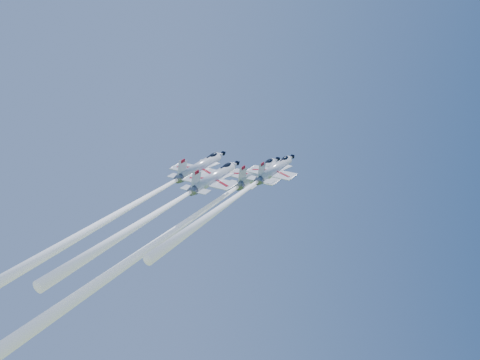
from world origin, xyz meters
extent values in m
cylinder|color=white|center=(4.76, 5.83, 92.36)|extent=(4.57, 8.86, 11.62)
cone|color=white|center=(9.60, 9.89, 95.88)|extent=(3.05, 3.51, 3.33)
cone|color=black|center=(10.73, 10.84, 96.69)|extent=(1.54, 1.77, 1.67)
cone|color=slate|center=(0.29, 2.08, 89.12)|extent=(2.87, 2.91, 2.40)
ellipsoid|color=black|center=(7.79, 8.08, 95.23)|extent=(2.94, 2.89, 2.55)
cube|color=black|center=(6.73, 7.08, 94.70)|extent=(0.93, 0.91, 0.85)
cube|color=white|center=(3.98, 5.28, 91.56)|extent=(9.87, 8.54, 4.73)
cube|color=white|center=(5.44, 8.06, 93.68)|extent=(3.16, 2.72, 2.03)
cube|color=white|center=(7.29, 6.45, 92.98)|extent=(3.16, 2.72, 2.03)
cube|color=white|center=(0.96, 2.68, 89.50)|extent=(5.31, 4.61, 2.53)
cube|color=white|center=(0.91, 1.95, 91.05)|extent=(2.21, 3.10, 3.76)
cube|color=#A00816|center=(0.90, 1.38, 92.34)|extent=(1.04, 1.10, 1.11)
cube|color=black|center=(4.90, 6.33, 91.58)|extent=(7.25, 6.14, 5.21)
sphere|color=white|center=(0.12, 1.94, 88.99)|extent=(1.07, 1.20, 1.10)
cone|color=white|center=(-16.54, -12.04, 76.89)|extent=(10.23, 29.11, 43.05)
cylinder|color=white|center=(-6.46, 4.87, 92.88)|extent=(4.33, 8.40, 11.01)
cone|color=white|center=(-1.86, 8.72, 96.21)|extent=(2.89, 3.33, 3.16)
cone|color=black|center=(-0.80, 9.61, 96.99)|extent=(1.46, 1.67, 1.59)
cone|color=slate|center=(-10.69, 1.31, 89.80)|extent=(2.73, 2.76, 2.28)
ellipsoid|color=black|center=(-3.58, 7.00, 95.60)|extent=(2.79, 2.74, 2.42)
cube|color=black|center=(-4.59, 6.06, 95.09)|extent=(0.88, 0.86, 0.80)
cube|color=white|center=(-7.20, 4.34, 92.11)|extent=(9.36, 8.10, 4.48)
cube|color=white|center=(-5.82, 6.98, 94.13)|extent=(3.00, 2.58, 1.93)
cube|color=white|center=(-4.06, 5.46, 93.47)|extent=(3.00, 2.58, 1.93)
cube|color=white|center=(-10.06, 1.88, 90.17)|extent=(5.04, 4.37, 2.40)
cube|color=white|center=(-10.11, 1.19, 91.63)|extent=(2.09, 2.94, 3.57)
cube|color=#A00816|center=(-10.12, 0.65, 92.85)|extent=(0.98, 1.05, 1.05)
cube|color=black|center=(-6.32, 5.34, 92.14)|extent=(6.87, 5.82, 4.94)
sphere|color=white|center=(-10.85, 1.18, 89.68)|extent=(1.02, 1.13, 1.04)
cone|color=white|center=(-25.54, -11.15, 79.01)|extent=(9.19, 25.82, 38.06)
cylinder|color=white|center=(5.42, -3.04, 91.38)|extent=(3.87, 7.50, 9.83)
cone|color=white|center=(9.52, 0.40, 94.35)|extent=(2.58, 2.97, 2.82)
cone|color=black|center=(10.47, 1.20, 95.05)|extent=(1.30, 1.50, 1.42)
cone|color=slate|center=(1.64, -6.21, 88.63)|extent=(2.43, 2.46, 2.03)
ellipsoid|color=black|center=(7.98, -1.13, 93.81)|extent=(2.49, 2.45, 2.16)
cube|color=black|center=(7.08, -1.98, 93.36)|extent=(0.79, 0.77, 0.72)
cube|color=white|center=(4.76, -3.50, 90.70)|extent=(8.36, 7.23, 4.00)
cube|color=white|center=(5.99, -1.15, 92.49)|extent=(2.68, 2.30, 1.72)
cube|color=white|center=(7.56, -2.51, 91.90)|extent=(2.68, 2.30, 1.72)
cube|color=white|center=(2.20, -5.70, 88.96)|extent=(4.50, 3.90, 2.14)
cube|color=white|center=(2.15, -6.32, 90.27)|extent=(1.87, 2.63, 3.19)
cube|color=#A00816|center=(2.15, -6.80, 91.36)|extent=(0.88, 0.93, 0.94)
cube|color=black|center=(5.54, -2.61, 90.72)|extent=(6.13, 5.20, 4.41)
sphere|color=white|center=(1.49, -6.33, 88.53)|extent=(0.91, 1.01, 0.93)
cone|color=white|center=(-7.77, -14.10, 81.80)|extent=(6.45, 16.88, 24.43)
cylinder|color=white|center=(-5.43, -3.51, 89.33)|extent=(4.14, 8.02, 10.51)
cone|color=white|center=(-1.04, 0.17, 92.52)|extent=(2.76, 3.18, 3.01)
cone|color=black|center=(-0.03, 1.03, 93.26)|extent=(1.39, 1.60, 1.51)
cone|color=slate|center=(-9.47, -6.90, 86.40)|extent=(2.60, 2.63, 2.17)
ellipsoid|color=black|center=(-2.68, -1.47, 91.93)|extent=(2.66, 2.62, 2.31)
cube|color=black|center=(-3.65, -2.37, 91.45)|extent=(0.84, 0.82, 0.77)
cube|color=white|center=(-6.13, -4.00, 88.61)|extent=(8.93, 7.73, 4.28)
cube|color=white|center=(-4.82, -1.49, 90.53)|extent=(2.86, 2.46, 1.84)
cube|color=white|center=(-3.14, -2.94, 89.90)|extent=(2.86, 2.46, 1.84)
cube|color=white|center=(-8.87, -6.36, 86.75)|extent=(4.81, 4.17, 2.29)
cube|color=white|center=(-8.91, -7.02, 88.15)|extent=(2.00, 2.81, 3.41)
cube|color=#A00816|center=(-8.92, -7.53, 89.31)|extent=(0.94, 1.00, 1.00)
cube|color=black|center=(-5.30, -3.05, 88.63)|extent=(6.56, 5.56, 4.71)
sphere|color=white|center=(-9.62, -7.03, 86.29)|extent=(0.97, 1.08, 1.00)
cone|color=white|center=(-19.57, -15.37, 79.06)|extent=(6.91, 18.12, 26.24)
camera|label=1|loc=(-21.67, -90.02, 72.77)|focal=40.00mm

